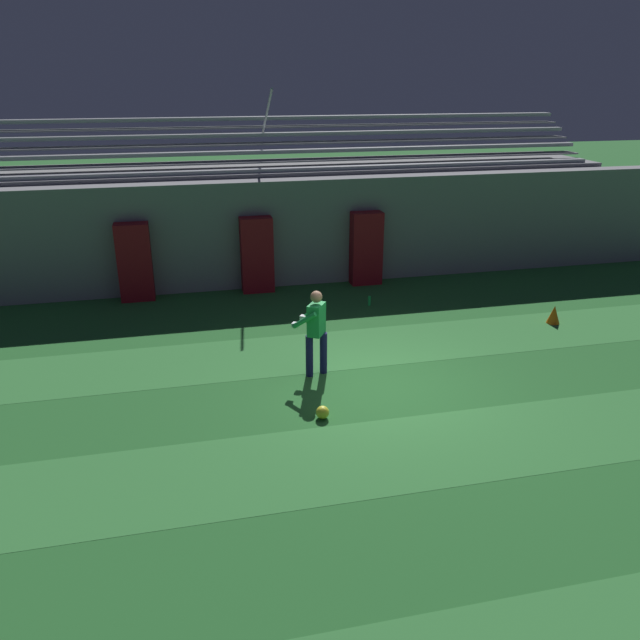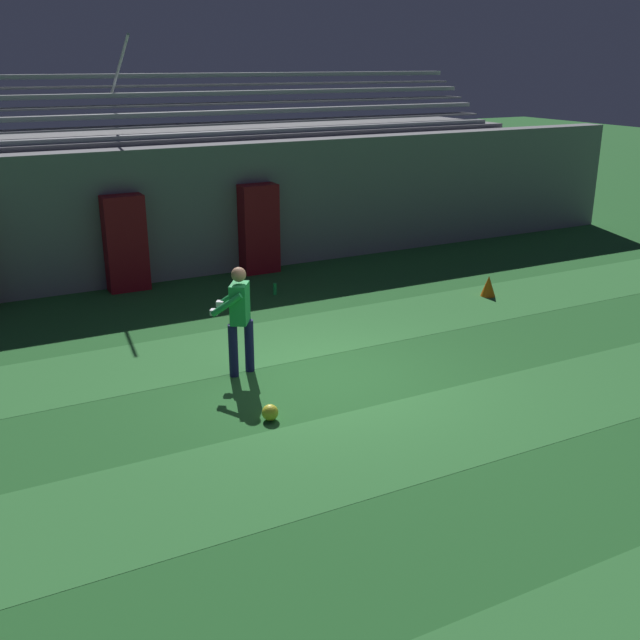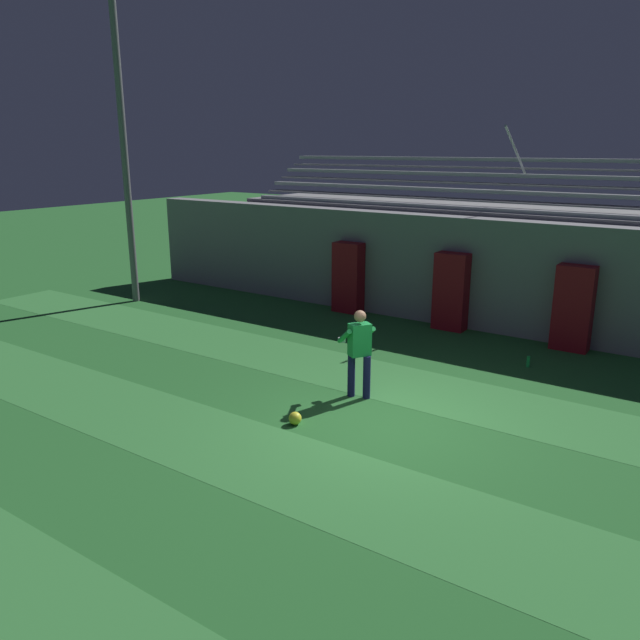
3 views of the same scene
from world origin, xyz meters
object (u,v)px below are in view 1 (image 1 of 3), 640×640
(padding_pillar_gate_right, at_px, (366,248))
(padding_pillar_far_left, at_px, (135,262))
(soccer_ball, at_px, (323,412))
(goalkeeper, at_px, (316,328))
(water_bottle, at_px, (369,301))
(padding_pillar_gate_left, at_px, (257,255))
(traffic_cone, at_px, (554,315))

(padding_pillar_gate_right, bearing_deg, padding_pillar_far_left, 180.00)
(padding_pillar_far_left, bearing_deg, soccer_ball, -64.68)
(goalkeeper, bearing_deg, water_bottle, 58.26)
(padding_pillar_gate_left, height_order, padding_pillar_far_left, same)
(padding_pillar_gate_left, bearing_deg, padding_pillar_far_left, 180.00)
(padding_pillar_far_left, relative_size, goalkeeper, 1.17)
(padding_pillar_gate_right, distance_m, water_bottle, 1.97)
(padding_pillar_far_left, height_order, goalkeeper, padding_pillar_far_left)
(traffic_cone, bearing_deg, goalkeeper, -167.12)
(padding_pillar_gate_left, distance_m, traffic_cone, 7.40)
(padding_pillar_gate_right, xyz_separation_m, padding_pillar_far_left, (-6.00, 0.00, 0.00))
(goalkeeper, bearing_deg, soccer_ball, -98.56)
(padding_pillar_gate_left, xyz_separation_m, soccer_ball, (0.16, -6.80, -0.87))
(traffic_cone, bearing_deg, padding_pillar_gate_right, 131.31)
(padding_pillar_far_left, height_order, water_bottle, padding_pillar_far_left)
(padding_pillar_gate_right, distance_m, goalkeeper, 5.75)
(traffic_cone, bearing_deg, soccer_ball, -154.04)
(padding_pillar_gate_right, height_order, goalkeeper, padding_pillar_gate_right)
(padding_pillar_far_left, xyz_separation_m, soccer_ball, (3.22, -6.80, -0.87))
(goalkeeper, xyz_separation_m, soccer_ball, (-0.25, -1.64, -0.84))
(padding_pillar_gate_left, distance_m, goalkeeper, 5.17)
(padding_pillar_gate_left, distance_m, water_bottle, 3.18)
(soccer_ball, bearing_deg, padding_pillar_far_left, 115.32)
(soccer_ball, height_order, traffic_cone, traffic_cone)
(goalkeeper, relative_size, soccer_ball, 7.59)
(traffic_cone, xyz_separation_m, water_bottle, (-3.77, 2.08, -0.09))
(padding_pillar_far_left, height_order, traffic_cone, padding_pillar_far_left)
(padding_pillar_gate_right, height_order, traffic_cone, padding_pillar_gate_right)
(soccer_ball, bearing_deg, water_bottle, 64.96)
(padding_pillar_gate_left, height_order, padding_pillar_gate_right, same)
(traffic_cone, height_order, water_bottle, traffic_cone)
(padding_pillar_far_left, bearing_deg, padding_pillar_gate_left, 0.00)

